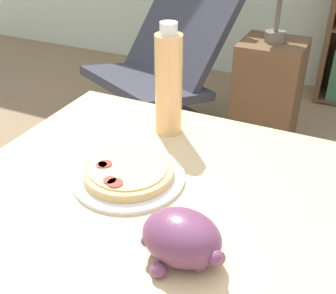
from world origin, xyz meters
TOP-DOWN VIEW (x-y plane):
  - dining_table at (-0.01, -0.01)m, footprint 1.31×0.79m
  - pizza_on_plate at (-0.30, 0.01)m, footprint 0.25×0.25m
  - grape_bunch at (-0.10, -0.15)m, footprint 0.15×0.13m
  - drink_bottle at (-0.32, 0.26)m, footprint 0.07×0.07m
  - lounge_chair_near at (-0.94, 1.46)m, footprint 0.88×0.97m
  - side_table at (-0.31, 1.57)m, footprint 0.34×0.34m

SIDE VIEW (x-z plane):
  - lounge_chair_near at x=-0.94m, z-range -0.15..0.73m
  - side_table at x=-0.31m, z-range 0.00..0.63m
  - dining_table at x=-0.01m, z-range 0.28..1.03m
  - pizza_on_plate at x=-0.30m, z-range 0.75..0.79m
  - grape_bunch at x=-0.10m, z-range 0.75..0.85m
  - drink_bottle at x=-0.32m, z-range 0.74..1.04m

